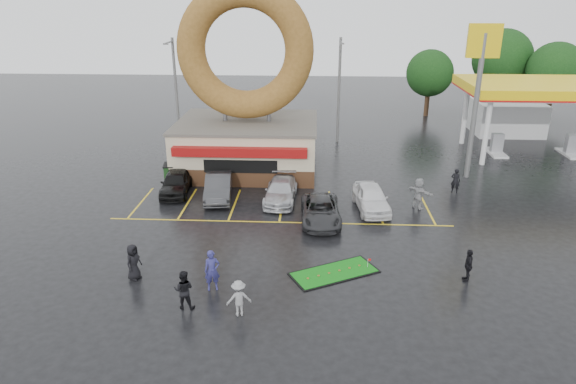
{
  "coord_description": "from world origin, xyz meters",
  "views": [
    {
      "loc": [
        1.93,
        -23.67,
        12.43
      ],
      "look_at": [
        0.55,
        2.62,
        2.2
      ],
      "focal_mm": 32.0,
      "sensor_mm": 36.0,
      "label": 1
    }
  ],
  "objects_px": {
    "donut_shop": "(247,111)",
    "person_blue": "(212,270)",
    "dumpster": "(178,174)",
    "car_white": "(371,198)",
    "person_cameraman": "(468,265)",
    "shell_sign": "(480,73)",
    "car_dgrey": "(218,187)",
    "streetlight_left": "(176,89)",
    "car_silver": "(281,191)",
    "car_grey": "(321,211)",
    "streetlight_mid": "(339,88)",
    "gas_station": "(526,103)",
    "car_black": "(176,182)",
    "streetlight_right": "(477,87)",
    "putting_green": "(334,273)"
  },
  "relations": [
    {
      "from": "streetlight_left",
      "to": "car_silver",
      "type": "relative_size",
      "value": 1.93
    },
    {
      "from": "donut_shop",
      "to": "car_dgrey",
      "type": "relative_size",
      "value": 2.9
    },
    {
      "from": "donut_shop",
      "to": "car_black",
      "type": "bearing_deg",
      "value": -128.11
    },
    {
      "from": "person_blue",
      "to": "streetlight_mid",
      "type": "bearing_deg",
      "value": 59.19
    },
    {
      "from": "streetlight_left",
      "to": "car_grey",
      "type": "relative_size",
      "value": 1.89
    },
    {
      "from": "car_white",
      "to": "putting_green",
      "type": "relative_size",
      "value": 1.0
    },
    {
      "from": "donut_shop",
      "to": "dumpster",
      "type": "bearing_deg",
      "value": -143.82
    },
    {
      "from": "donut_shop",
      "to": "streetlight_mid",
      "type": "distance_m",
      "value": 10.59
    },
    {
      "from": "car_silver",
      "to": "putting_green",
      "type": "distance_m",
      "value": 9.52
    },
    {
      "from": "streetlight_mid",
      "to": "person_blue",
      "type": "bearing_deg",
      "value": -104.6
    },
    {
      "from": "car_white",
      "to": "gas_station",
      "type": "bearing_deg",
      "value": 40.11
    },
    {
      "from": "shell_sign",
      "to": "car_dgrey",
      "type": "bearing_deg",
      "value": -163.69
    },
    {
      "from": "car_white",
      "to": "car_black",
      "type": "bearing_deg",
      "value": 164.1
    },
    {
      "from": "shell_sign",
      "to": "putting_green",
      "type": "xyz_separation_m",
      "value": [
        -9.99,
        -14.26,
        -7.34
      ]
    },
    {
      "from": "gas_station",
      "to": "car_black",
      "type": "bearing_deg",
      "value": -153.99
    },
    {
      "from": "donut_shop",
      "to": "gas_station",
      "type": "distance_m",
      "value": 24.35
    },
    {
      "from": "donut_shop",
      "to": "car_black",
      "type": "relative_size",
      "value": 3.05
    },
    {
      "from": "streetlight_left",
      "to": "person_cameraman",
      "type": "xyz_separation_m",
      "value": [
        19.1,
        -22.5,
        -3.99
      ]
    },
    {
      "from": "shell_sign",
      "to": "person_cameraman",
      "type": "relative_size",
      "value": 6.68
    },
    {
      "from": "putting_green",
      "to": "gas_station",
      "type": "bearing_deg",
      "value": 53.78
    },
    {
      "from": "donut_shop",
      "to": "person_blue",
      "type": "relative_size",
      "value": 7.09
    },
    {
      "from": "donut_shop",
      "to": "car_silver",
      "type": "xyz_separation_m",
      "value": [
        2.88,
        -6.27,
        -3.79
      ]
    },
    {
      "from": "streetlight_mid",
      "to": "car_dgrey",
      "type": "distance_m",
      "value": 16.66
    },
    {
      "from": "streetlight_mid",
      "to": "streetlight_right",
      "type": "relative_size",
      "value": 1.0
    },
    {
      "from": "gas_station",
      "to": "car_grey",
      "type": "bearing_deg",
      "value": -135.59
    },
    {
      "from": "shell_sign",
      "to": "streetlight_right",
      "type": "height_order",
      "value": "shell_sign"
    },
    {
      "from": "car_black",
      "to": "person_cameraman",
      "type": "bearing_deg",
      "value": -38.02
    },
    {
      "from": "shell_sign",
      "to": "car_black",
      "type": "relative_size",
      "value": 2.39
    },
    {
      "from": "car_black",
      "to": "streetlight_left",
      "type": "bearing_deg",
      "value": 97.48
    },
    {
      "from": "car_white",
      "to": "dumpster",
      "type": "relative_size",
      "value": 2.48
    },
    {
      "from": "car_white",
      "to": "person_cameraman",
      "type": "xyz_separation_m",
      "value": [
        3.61,
        -8.19,
        0.03
      ]
    },
    {
      "from": "streetlight_mid",
      "to": "car_white",
      "type": "relative_size",
      "value": 2.01
    },
    {
      "from": "streetlight_mid",
      "to": "person_cameraman",
      "type": "height_order",
      "value": "streetlight_mid"
    },
    {
      "from": "donut_shop",
      "to": "person_cameraman",
      "type": "relative_size",
      "value": 8.51
    },
    {
      "from": "streetlight_left",
      "to": "putting_green",
      "type": "height_order",
      "value": "streetlight_left"
    },
    {
      "from": "streetlight_right",
      "to": "car_black",
      "type": "bearing_deg",
      "value": -148.42
    },
    {
      "from": "gas_station",
      "to": "streetlight_right",
      "type": "height_order",
      "value": "streetlight_right"
    },
    {
      "from": "streetlight_mid",
      "to": "person_blue",
      "type": "height_order",
      "value": "streetlight_mid"
    },
    {
      "from": "streetlight_mid",
      "to": "car_black",
      "type": "bearing_deg",
      "value": -130.11
    },
    {
      "from": "streetlight_right",
      "to": "car_dgrey",
      "type": "height_order",
      "value": "streetlight_right"
    },
    {
      "from": "streetlight_mid",
      "to": "car_black",
      "type": "xyz_separation_m",
      "value": [
        -11.14,
        -13.22,
        -4.03
      ]
    },
    {
      "from": "streetlight_left",
      "to": "streetlight_right",
      "type": "height_order",
      "value": "same"
    },
    {
      "from": "streetlight_left",
      "to": "car_grey",
      "type": "height_order",
      "value": "streetlight_left"
    },
    {
      "from": "shell_sign",
      "to": "putting_green",
      "type": "relative_size",
      "value": 2.36
    },
    {
      "from": "car_silver",
      "to": "streetlight_right",
      "type": "bearing_deg",
      "value": 45.69
    },
    {
      "from": "streetlight_left",
      "to": "car_silver",
      "type": "height_order",
      "value": "streetlight_left"
    },
    {
      "from": "car_dgrey",
      "to": "car_white",
      "type": "height_order",
      "value": "car_dgrey"
    },
    {
      "from": "gas_station",
      "to": "car_dgrey",
      "type": "bearing_deg",
      "value": -149.99
    },
    {
      "from": "car_black",
      "to": "car_grey",
      "type": "xyz_separation_m",
      "value": [
        9.52,
        -4.01,
        -0.09
      ]
    },
    {
      "from": "shell_sign",
      "to": "car_silver",
      "type": "bearing_deg",
      "value": -158.02
    }
  ]
}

